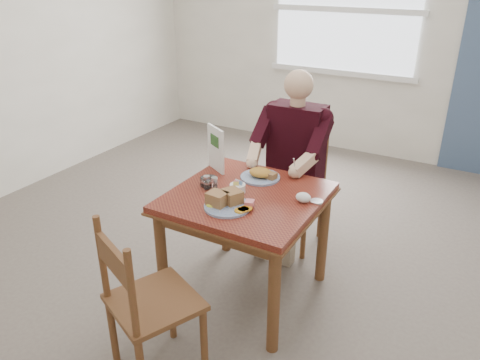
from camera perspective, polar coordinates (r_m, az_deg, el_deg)
The scene contains 16 objects.
floor at distance 3.31m, azimuth 0.71°, elevation -13.40°, with size 6.00×6.00×0.00m, color #60544D.
wall_back at distance 5.47m, azimuth 16.86°, elevation 17.01°, with size 5.50×5.50×0.00m, color white.
lemon_wedge at distance 2.74m, azimuth -3.63°, elevation -3.17°, with size 0.06×0.04×0.03m, color yellow.
napkin at distance 2.83m, azimuth 7.73°, elevation -2.12°, with size 0.09×0.08×0.06m, color white.
metal_dish at distance 2.85m, azimuth 9.33°, elevation -2.59°, with size 0.08×0.08×0.01m, color silver.
window at distance 5.52m, azimuth 12.79°, elevation 19.60°, with size 1.72×0.04×1.42m.
table at distance 2.96m, azimuth 0.78°, elevation -3.65°, with size 0.92×0.92×0.75m.
chair_far at distance 3.68m, azimuth 6.75°, elevation -0.66°, with size 0.42×0.42×0.95m.
chair_near at distance 2.51m, azimuth -11.40°, elevation -14.55°, with size 0.56×0.56×0.95m.
diner at distance 3.47m, azimuth 6.44°, elevation 3.74°, with size 0.53×0.56×1.39m.
near_plate at distance 2.75m, azimuth -1.59°, elevation -2.63°, with size 0.33×0.33×0.09m.
far_plate at distance 3.11m, azimuth 2.59°, elevation 0.65°, with size 0.31×0.31×0.07m.
caddy at distance 2.93m, azimuth -0.30°, elevation -0.97°, with size 0.11×0.11×0.07m.
shakers at distance 2.95m, azimuth -3.61°, elevation -0.39°, with size 0.10×0.05×0.09m.
creamer at distance 3.02m, azimuth -3.82°, elevation -0.15°, with size 0.14×0.14×0.05m.
menu at distance 3.20m, azimuth -2.97°, elevation 3.85°, with size 0.19×0.12×0.31m.
Camera 1 is at (1.25, -2.28, 2.05)m, focal length 35.00 mm.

